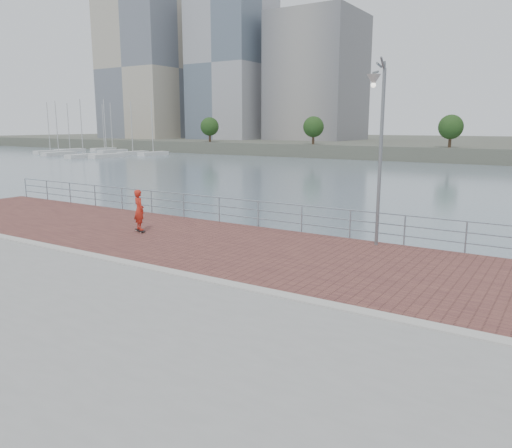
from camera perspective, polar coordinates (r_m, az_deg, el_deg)
The scene contains 9 objects.
water at distance 14.55m, azimuth -4.38°, elevation -14.19°, with size 400.00×400.00×0.00m, color slate.
seawall at distance 10.99m, azimuth -21.18°, elevation -18.09°, with size 40.00×24.00×2.00m, color gray.
brick_lane at distance 16.70m, azimuth 2.97°, elevation -3.44°, with size 40.00×6.80×0.02m, color brown.
curb at distance 13.80m, azimuth -4.51°, elevation -6.56°, with size 40.00×0.40×0.06m, color #B7B5AD.
guardrail at distance 19.51m, azimuth 7.94°, elevation 0.67°, with size 39.06×0.06×1.13m.
street_lamp at distance 17.47m, azimuth 13.74°, elevation 11.34°, with size 0.45×1.30×6.14m.
skateboard at distance 20.54m, azimuth -13.11°, elevation -0.71°, with size 0.73×0.44×0.08m.
skateboarder at distance 20.39m, azimuth -13.21°, elevation 1.58°, with size 0.59×0.39×1.62m, color red.
marina at distance 112.66m, azimuth -17.74°, elevation 7.85°, with size 27.17×26.92×10.95m.
Camera 1 is at (7.97, -10.45, 4.26)m, focal length 35.00 mm.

